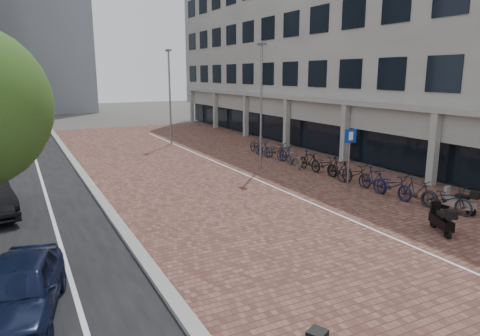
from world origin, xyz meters
name	(u,v)px	position (x,y,z in m)	size (l,w,h in m)	color
ground	(336,251)	(0.00, 0.00, 0.00)	(140.00, 140.00, 0.00)	#474442
plaza_brick	(222,167)	(2.00, 12.00, 0.01)	(14.50, 42.00, 0.04)	brown
curb	(87,180)	(-5.10, 12.00, 0.07)	(0.35, 42.00, 0.14)	gray
lane_line	(43,186)	(-7.00, 12.00, 0.02)	(0.12, 44.00, 0.00)	white
parking_line	(225,166)	(2.20, 12.00, 0.04)	(0.10, 30.00, 0.00)	white
office_building	(339,24)	(12.97, 16.00, 8.44)	(8.40, 40.00, 15.00)	#A4A49F
car_navy	(19,290)	(-8.10, 0.24, 0.65)	(1.53, 3.79, 1.29)	black
scooter_front	(459,201)	(6.26, 0.71, 0.47)	(0.43, 1.37, 0.94)	#BCBDC2
scooter_mid	(441,219)	(3.91, -0.41, 0.48)	(0.44, 1.40, 0.96)	black
parking_sign	(349,150)	(4.52, 4.72, 1.88)	(0.58, 0.10, 2.76)	slate
lamp_near	(261,108)	(3.59, 10.56, 3.24)	(0.12, 0.12, 6.47)	slate
lamp_far	(170,99)	(2.00, 20.64, 3.29)	(0.12, 0.12, 6.59)	slate
bike_row	(324,165)	(5.71, 7.90, 0.52)	(1.47, 15.84, 1.05)	black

